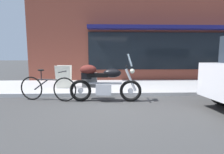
{
  "coord_description": "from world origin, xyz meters",
  "views": [
    {
      "loc": [
        -0.24,
        -4.46,
        1.37
      ],
      "look_at": [
        -0.05,
        0.79,
        0.7
      ],
      "focal_mm": 28.08,
      "sensor_mm": 36.0,
      "label": 1
    }
  ],
  "objects": [
    {
      "name": "sandwich_board_sign",
      "position": [
        -1.82,
        2.11,
        0.55
      ],
      "size": [
        0.55,
        0.4,
        0.85
      ],
      "color": "silver",
      "rests_on": "sidewalk_curb"
    },
    {
      "name": "touring_motorcycle",
      "position": [
        -0.38,
        0.64,
        0.6
      ],
      "size": [
        2.12,
        0.75,
        1.4
      ],
      "color": "black",
      "rests_on": "ground_plane"
    },
    {
      "name": "ground_plane",
      "position": [
        0.0,
        0.0,
        0.0
      ],
      "size": [
        80.0,
        80.0,
        0.0
      ],
      "primitive_type": "plane",
      "color": "#3C3C3C"
    },
    {
      "name": "parked_bicycle",
      "position": [
        -1.98,
        0.74,
        0.39
      ],
      "size": [
        1.76,
        0.54,
        0.95
      ],
      "color": "black",
      "rests_on": "ground_plane"
    }
  ]
}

